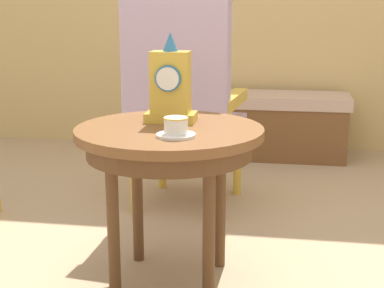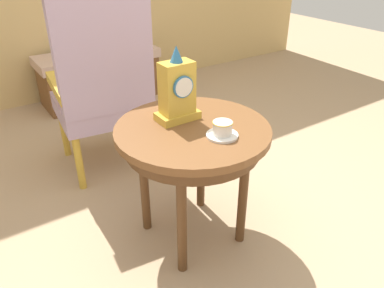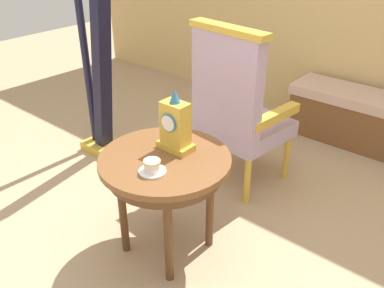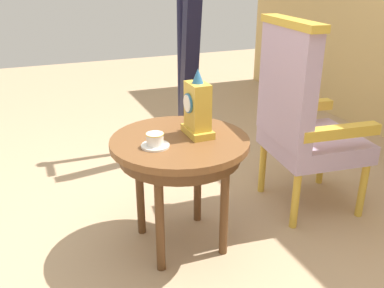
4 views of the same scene
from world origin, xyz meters
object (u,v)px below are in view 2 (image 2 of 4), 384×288
teacup_left (222,130)px  armchair (102,83)px  window_bench (100,76)px  side_table (193,142)px  mantel_clock (177,92)px

teacup_left → armchair: armchair is taller
armchair → window_bench: size_ratio=1.08×
teacup_left → armchair: bearing=98.8°
side_table → armchair: armchair is taller
side_table → window_bench: 2.01m
side_table → mantel_clock: (-0.02, 0.10, 0.21)m
side_table → armchair: (-0.09, 0.79, 0.06)m
side_table → window_bench: (0.32, 1.96, -0.31)m
side_table → mantel_clock: mantel_clock is taller
mantel_clock → armchair: 0.71m
side_table → mantel_clock: size_ratio=2.05×
mantel_clock → side_table: bearing=-80.7°
mantel_clock → window_bench: 1.96m
teacup_left → window_bench: teacup_left is taller
side_table → window_bench: side_table is taller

